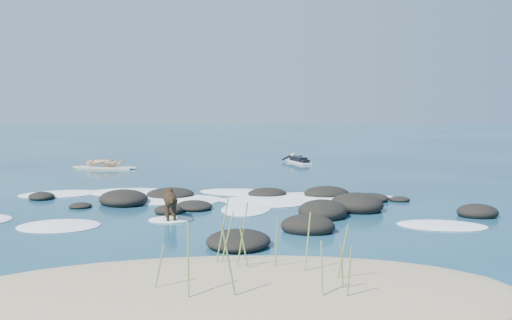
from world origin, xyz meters
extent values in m
plane|color=#0A2642|center=(0.00, 0.00, 0.00)|extent=(160.00, 160.00, 0.00)
ellipsoid|color=#9E8966|center=(0.00, -8.20, 0.00)|extent=(9.00, 4.40, 0.60)
cylinder|color=olive|center=(-0.47, -8.84, 0.70)|extent=(0.03, 0.15, 1.15)
cylinder|color=olive|center=(0.87, -7.51, 0.61)|extent=(0.06, 0.17, 0.97)
cylinder|color=olive|center=(0.37, -7.55, 0.53)|extent=(0.19, 0.04, 0.81)
cylinder|color=olive|center=(1.32, -7.75, 0.65)|extent=(0.14, 0.15, 1.05)
cylinder|color=olive|center=(1.65, -8.97, 0.54)|extent=(0.07, 0.11, 0.83)
cylinder|color=olive|center=(1.63, -8.70, 0.53)|extent=(0.12, 0.21, 0.80)
cylinder|color=olive|center=(0.03, -7.13, 0.73)|extent=(0.25, 0.05, 1.21)
cylinder|color=olive|center=(0.33, -7.49, 0.72)|extent=(0.22, 0.11, 1.18)
cylinder|color=olive|center=(-0.89, -8.44, 0.51)|extent=(0.19, 0.04, 0.78)
cylinder|color=olive|center=(0.07, -8.91, 0.72)|extent=(0.23, 0.15, 1.18)
cylinder|color=olive|center=(0.11, -7.02, 0.60)|extent=(0.25, 0.04, 0.93)
cylinder|color=olive|center=(1.31, -8.89, 0.56)|extent=(0.04, 0.14, 0.87)
cylinder|color=olive|center=(1.73, -8.26, 0.61)|extent=(0.16, 0.17, 0.96)
ellipsoid|color=black|center=(6.70, -2.43, 0.11)|extent=(1.08, 0.94, 0.42)
ellipsoid|color=black|center=(-2.58, 0.38, 0.13)|extent=(1.90, 2.07, 0.53)
ellipsoid|color=black|center=(-0.54, -0.64, 0.07)|extent=(1.19, 1.40, 0.28)
ellipsoid|color=black|center=(4.02, 0.05, 0.04)|extent=(0.77, 0.89, 0.17)
ellipsoid|color=black|center=(5.54, 0.09, 0.04)|extent=(0.73, 0.73, 0.17)
ellipsoid|color=black|center=(1.71, 1.30, 0.09)|extent=(1.31, 1.10, 0.36)
ellipsoid|color=black|center=(4.72, 0.25, 0.07)|extent=(1.18, 1.21, 0.28)
ellipsoid|color=black|center=(-1.18, -1.33, 0.08)|extent=(0.79, 0.70, 0.31)
ellipsoid|color=black|center=(3.85, -1.29, 0.16)|extent=(1.87, 1.92, 0.62)
ellipsoid|color=black|center=(2.75, -2.08, 0.14)|extent=(1.61, 1.82, 0.56)
ellipsoid|color=black|center=(2.05, -3.83, 0.13)|extent=(1.45, 1.29, 0.52)
ellipsoid|color=black|center=(-5.20, 1.49, 0.07)|extent=(1.05, 1.18, 0.27)
ellipsoid|color=black|center=(0.42, -4.98, 0.10)|extent=(1.58, 1.77, 0.39)
ellipsoid|color=black|center=(3.55, 1.10, 0.11)|extent=(1.53, 1.33, 0.43)
ellipsoid|color=black|center=(-1.30, 1.46, 0.09)|extent=(1.73, 1.78, 0.37)
ellipsoid|color=black|center=(-3.69, -0.19, 0.04)|extent=(0.76, 0.78, 0.18)
ellipsoid|color=white|center=(-1.39, 0.94, 0.01)|extent=(3.79, 2.48, 0.12)
ellipsoid|color=white|center=(0.99, 2.14, 0.01)|extent=(3.25, 2.43, 0.12)
ellipsoid|color=white|center=(5.30, -3.50, 0.01)|extent=(2.37, 1.81, 0.12)
ellipsoid|color=white|center=(-2.54, 2.48, 0.01)|extent=(3.37, 2.42, 0.12)
ellipsoid|color=white|center=(-0.69, 0.58, 0.01)|extent=(1.83, 2.29, 0.12)
ellipsoid|color=white|center=(-4.86, 2.34, 0.01)|extent=(2.84, 2.15, 0.12)
ellipsoid|color=white|center=(0.90, -0.83, 0.01)|extent=(1.78, 2.57, 0.12)
ellipsoid|color=white|center=(-3.64, -2.73, 0.01)|extent=(2.02, 1.69, 0.12)
ellipsoid|color=white|center=(1.98, 1.13, 0.01)|extent=(4.10, 2.33, 0.12)
ellipsoid|color=white|center=(1.63, 0.31, 0.01)|extent=(2.59, 2.20, 0.12)
ellipsoid|color=white|center=(3.86, 0.75, 0.01)|extent=(3.58, 1.20, 0.12)
ellipsoid|color=white|center=(-1.08, -2.22, 0.01)|extent=(1.10, 0.90, 0.12)
cube|color=beige|center=(-4.76, 10.09, 0.05)|extent=(2.66, 1.19, 0.09)
ellipsoid|color=beige|center=(-3.50, 9.76, 0.05)|extent=(0.58, 0.42, 0.09)
ellipsoid|color=beige|center=(-6.02, 10.43, 0.05)|extent=(0.58, 0.42, 0.09)
imported|color=tan|center=(-4.76, 10.09, 0.94)|extent=(0.55, 0.70, 1.69)
cube|color=white|center=(4.47, 11.92, 0.05)|extent=(0.99, 2.30, 0.08)
ellipsoid|color=white|center=(4.22, 13.02, 0.05)|extent=(0.37, 0.54, 0.08)
cube|color=black|center=(4.47, 11.92, 0.20)|extent=(0.70, 1.43, 0.22)
sphere|color=tan|center=(4.30, 12.70, 0.33)|extent=(0.28, 0.28, 0.23)
cylinder|color=black|center=(3.98, 12.79, 0.19)|extent=(0.51, 0.40, 0.25)
cylinder|color=black|center=(4.54, 12.91, 0.19)|extent=(0.57, 0.19, 0.25)
cube|color=black|center=(4.64, 11.18, 0.16)|extent=(0.46, 0.62, 0.14)
cylinder|color=black|center=(-1.08, -2.32, 0.53)|extent=(0.38, 0.66, 0.30)
sphere|color=black|center=(-1.12, -2.04, 0.53)|extent=(0.36, 0.36, 0.32)
sphere|color=black|center=(-1.04, -2.60, 0.53)|extent=(0.32, 0.32, 0.29)
sphere|color=black|center=(-1.14, -1.85, 0.64)|extent=(0.26, 0.26, 0.23)
cone|color=black|center=(-1.16, -1.72, 0.63)|extent=(0.14, 0.16, 0.12)
cone|color=black|center=(-1.20, -1.87, 0.73)|extent=(0.11, 0.09, 0.11)
cone|color=black|center=(-1.08, -1.86, 0.73)|extent=(0.11, 0.09, 0.11)
cylinder|color=black|center=(-1.19, -2.11, 0.21)|extent=(0.09, 0.09, 0.41)
cylinder|color=black|center=(-1.03, -2.09, 0.21)|extent=(0.09, 0.09, 0.41)
cylinder|color=black|center=(-1.13, -2.54, 0.21)|extent=(0.09, 0.09, 0.41)
cylinder|color=black|center=(-0.97, -2.52, 0.21)|extent=(0.09, 0.09, 0.41)
cylinder|color=black|center=(-1.02, -2.74, 0.59)|extent=(0.09, 0.30, 0.18)
camera|label=1|loc=(-0.25, -16.21, 2.76)|focal=40.00mm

